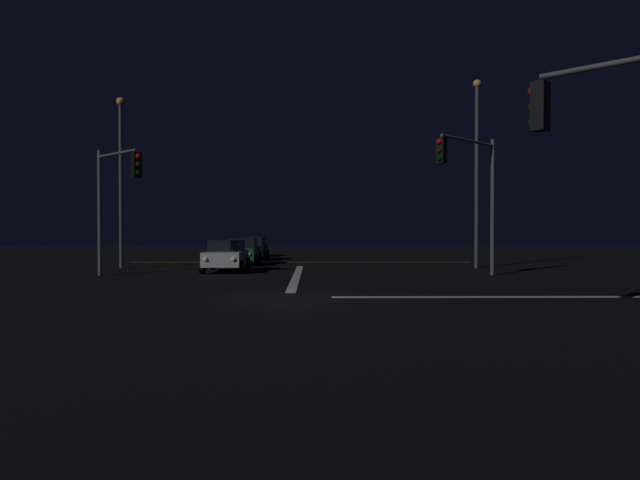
# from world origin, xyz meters

# --- Properties ---
(ground) EXTENTS (120.00, 120.00, 0.10)m
(ground) POSITION_xyz_m (0.00, 0.00, -0.05)
(ground) COLOR black
(stop_line_north) EXTENTS (0.35, 14.76, 0.01)m
(stop_line_north) POSITION_xyz_m (0.00, 8.60, 0.00)
(stop_line_north) COLOR white
(stop_line_north) RESTS_ON ground
(centre_line_ns) EXTENTS (22.00, 0.15, 0.01)m
(centre_line_ns) POSITION_xyz_m (0.00, 20.20, 0.00)
(centre_line_ns) COLOR yellow
(centre_line_ns) RESTS_ON ground
(crosswalk_bar_east) EXTENTS (14.76, 0.40, 0.01)m
(crosswalk_bar_east) POSITION_xyz_m (8.70, 0.00, 0.00)
(crosswalk_bar_east) COLOR white
(crosswalk_bar_east) RESTS_ON ground
(sedan_silver) EXTENTS (2.02, 4.33, 1.57)m
(sedan_silver) POSITION_xyz_m (-3.60, 11.51, 0.80)
(sedan_silver) COLOR #B7B7BC
(sedan_silver) RESTS_ON ground
(sedan_green) EXTENTS (2.02, 4.33, 1.57)m
(sedan_green) POSITION_xyz_m (-3.49, 17.37, 0.80)
(sedan_green) COLOR #14512D
(sedan_green) RESTS_ON ground
(sedan_black) EXTENTS (2.02, 4.33, 1.57)m
(sedan_black) POSITION_xyz_m (-3.44, 23.14, 0.80)
(sedan_black) COLOR black
(sedan_black) RESTS_ON ground
(sedan_gray) EXTENTS (2.02, 4.33, 1.57)m
(sedan_gray) POSITION_xyz_m (-3.94, 29.06, 0.80)
(sedan_gray) COLOR slate
(sedan_gray) RESTS_ON ground
(traffic_signal_nw) EXTENTS (2.71, 2.71, 5.72)m
(traffic_signal_nw) POSITION_xyz_m (-7.93, 7.93, 3.92)
(traffic_signal_nw) COLOR #4C4C51
(traffic_signal_nw) RESTS_ON ground
(traffic_signal_ne) EXTENTS (3.33, 3.33, 6.25)m
(traffic_signal_ne) POSITION_xyz_m (7.71, 7.71, 4.32)
(traffic_signal_ne) COLOR #4C4C51
(traffic_signal_ne) RESTS_ON ground
(streetlamp_left_near) EXTENTS (0.44, 0.44, 9.27)m
(streetlamp_left_near) POSITION_xyz_m (-9.70, 14.20, 5.33)
(streetlamp_left_near) COLOR #424247
(streetlamp_left_near) RESTS_ON ground
(streetlamp_right_near) EXTENTS (0.44, 0.44, 10.29)m
(streetlamp_right_near) POSITION_xyz_m (9.70, 14.20, 5.85)
(streetlamp_right_near) COLOR #424247
(streetlamp_right_near) RESTS_ON ground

